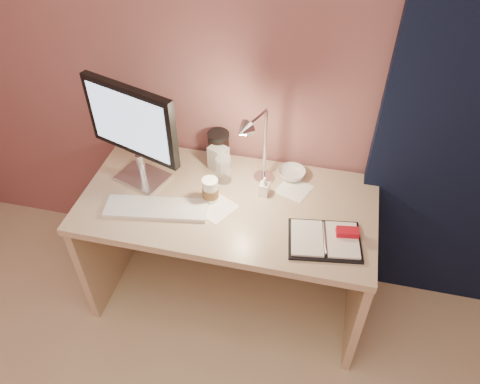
% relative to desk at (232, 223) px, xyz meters
% --- Properties ---
extents(room, '(3.50, 3.50, 3.50)m').
position_rel_desk_xyz_m(room, '(0.95, 0.24, 0.63)').
color(room, '#C6B28E').
rests_on(room, ground).
extents(desk, '(1.40, 0.70, 0.73)m').
position_rel_desk_xyz_m(desk, '(0.00, 0.00, 0.00)').
color(desk, tan).
rests_on(desk, ground).
extents(monitor, '(0.48, 0.24, 0.53)m').
position_rel_desk_xyz_m(monitor, '(-0.45, -0.01, 0.54)').
color(monitor, silver).
rests_on(monitor, desk).
extents(keyboard, '(0.49, 0.21, 0.02)m').
position_rel_desk_xyz_m(keyboard, '(-0.31, -0.20, 0.24)').
color(keyboard, white).
rests_on(keyboard, desk).
extents(planner, '(0.34, 0.28, 0.05)m').
position_rel_desk_xyz_m(planner, '(0.48, -0.22, 0.24)').
color(planner, black).
rests_on(planner, desk).
extents(paper_b, '(0.19, 0.19, 0.00)m').
position_rel_desk_xyz_m(paper_b, '(0.29, 0.08, 0.23)').
color(paper_b, white).
rests_on(paper_b, desk).
extents(paper_c, '(0.22, 0.22, 0.00)m').
position_rel_desk_xyz_m(paper_c, '(-0.05, -0.13, 0.23)').
color(paper_c, white).
rests_on(paper_c, desk).
extents(coffee_cup, '(0.08, 0.08, 0.12)m').
position_rel_desk_xyz_m(coffee_cup, '(-0.08, -0.08, 0.28)').
color(coffee_cup, white).
rests_on(coffee_cup, desk).
extents(clear_cup, '(0.08, 0.08, 0.14)m').
position_rel_desk_xyz_m(clear_cup, '(-0.06, 0.07, 0.29)').
color(clear_cup, white).
rests_on(clear_cup, desk).
extents(bowl, '(0.17, 0.17, 0.04)m').
position_rel_desk_xyz_m(bowl, '(0.27, 0.17, 0.25)').
color(bowl, silver).
rests_on(bowl, desk).
extents(lotion_bottle, '(0.05, 0.05, 0.10)m').
position_rel_desk_xyz_m(lotion_bottle, '(0.16, 0.01, 0.28)').
color(lotion_bottle, white).
rests_on(lotion_bottle, desk).
extents(dark_jar, '(0.11, 0.11, 0.15)m').
position_rel_desk_xyz_m(dark_jar, '(-0.12, 0.22, 0.30)').
color(dark_jar, black).
rests_on(dark_jar, desk).
extents(product_box, '(0.11, 0.10, 0.13)m').
position_rel_desk_xyz_m(product_box, '(-0.10, 0.15, 0.29)').
color(product_box, '#B8B8B3').
rests_on(product_box, desk).
extents(desk_lamp, '(0.17, 0.26, 0.43)m').
position_rel_desk_xyz_m(desk_lamp, '(0.18, 0.03, 0.49)').
color(desk_lamp, silver).
rests_on(desk_lamp, desk).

